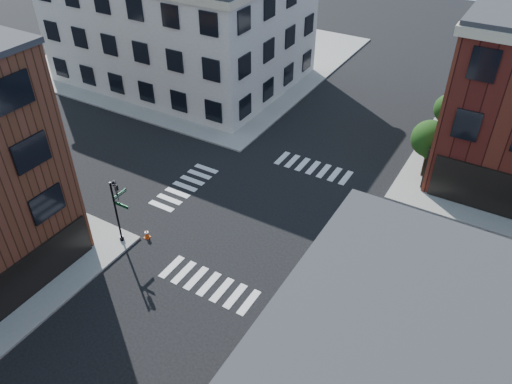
% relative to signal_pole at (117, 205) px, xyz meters
% --- Properties ---
extents(ground, '(120.00, 120.00, 0.00)m').
position_rel_signal_pole_xyz_m(ground, '(6.72, 6.68, -2.86)').
color(ground, black).
rests_on(ground, ground).
extents(sidewalk_nw, '(30.00, 30.00, 0.15)m').
position_rel_signal_pole_xyz_m(sidewalk_nw, '(-14.28, 27.68, -2.78)').
color(sidewalk_nw, gray).
rests_on(sidewalk_nw, ground).
extents(building_nw, '(22.00, 16.00, 11.00)m').
position_rel_signal_pole_xyz_m(building_nw, '(-12.28, 22.68, 2.64)').
color(building_nw, beige).
rests_on(building_nw, ground).
extents(tree_near, '(2.69, 2.69, 4.49)m').
position_rel_signal_pole_xyz_m(tree_near, '(14.28, 16.65, 0.30)').
color(tree_near, black).
rests_on(tree_near, ground).
extents(tree_far, '(2.43, 2.43, 4.07)m').
position_rel_signal_pole_xyz_m(tree_far, '(14.28, 22.65, 0.02)').
color(tree_far, black).
rests_on(tree_far, ground).
extents(signal_pole, '(1.29, 1.24, 4.60)m').
position_rel_signal_pole_xyz_m(signal_pole, '(0.00, 0.00, 0.00)').
color(signal_pole, black).
rests_on(signal_pole, ground).
extents(box_truck, '(8.39, 3.17, 3.72)m').
position_rel_signal_pole_xyz_m(box_truck, '(18.88, 4.20, -0.92)').
color(box_truck, silver).
rests_on(box_truck, ground).
extents(traffic_cone, '(0.39, 0.39, 0.65)m').
position_rel_signal_pole_xyz_m(traffic_cone, '(1.02, 0.98, -2.54)').
color(traffic_cone, '#D84309').
rests_on(traffic_cone, ground).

